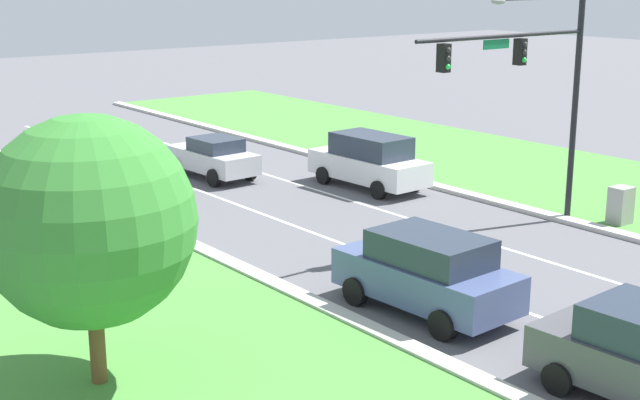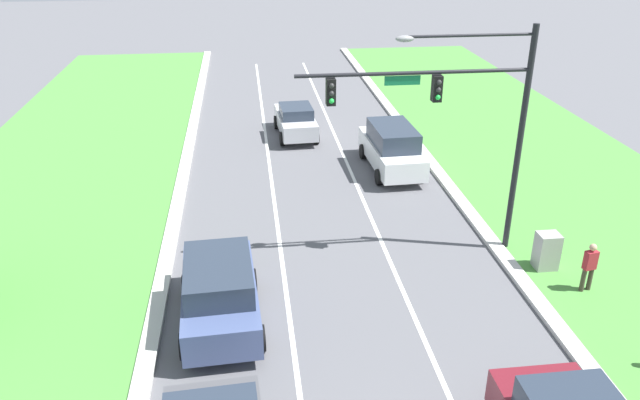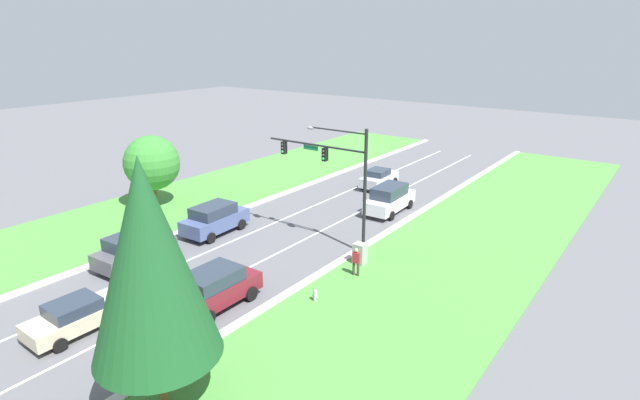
{
  "view_description": "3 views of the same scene",
  "coord_description": "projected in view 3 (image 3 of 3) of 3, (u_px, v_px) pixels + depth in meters",
  "views": [
    {
      "loc": [
        -18.39,
        -6.94,
        8.13
      ],
      "look_at": [
        -2.2,
        13.94,
        1.33
      ],
      "focal_mm": 50.0,
      "sensor_mm": 36.0,
      "label": 1
    },
    {
      "loc": [
        -2.73,
        -7.23,
        10.72
      ],
      "look_at": [
        -0.38,
        11.99,
        1.67
      ],
      "focal_mm": 35.0,
      "sensor_mm": 36.0,
      "label": 2
    },
    {
      "loc": [
        20.48,
        -13.31,
        12.63
      ],
      "look_at": [
        0.17,
        14.28,
        1.36
      ],
      "focal_mm": 28.0,
      "sensor_mm": 36.0,
      "label": 3
    }
  ],
  "objects": [
    {
      "name": "curb_strip_left",
      "position": [
        93.0,
        265.0,
        28.82
      ],
      "size": [
        0.5,
        90.0,
        0.15
      ],
      "color": "beige",
      "rests_on": "ground_plane"
    },
    {
      "name": "conifer_near_right_tree",
      "position": [
        149.0,
        261.0,
        16.23
      ],
      "size": [
        4.4,
        4.4,
        9.2
      ],
      "color": "brown",
      "rests_on": "ground_plane"
    },
    {
      "name": "curb_strip_right",
      "position": [
        230.0,
        329.0,
        22.46
      ],
      "size": [
        0.5,
        90.0,
        0.15
      ],
      "color": "beige",
      "rests_on": "ground_plane"
    },
    {
      "name": "fire_hydrant",
      "position": [
        315.0,
        296.0,
        24.8
      ],
      "size": [
        0.34,
        0.2,
        0.7
      ],
      "color": "#B7B7BC",
      "rests_on": "ground_plane"
    },
    {
      "name": "oak_near_left_tree",
      "position": [
        152.0,
        163.0,
        38.0
      ],
      "size": [
        4.2,
        4.2,
        5.54
      ],
      "color": "brown",
      "rests_on": "ground_plane"
    },
    {
      "name": "burgundy_suv",
      "position": [
        214.0,
        288.0,
        24.23
      ],
      "size": [
        2.31,
        4.57,
        1.93
      ],
      "rotation": [
        0.0,
        0.0,
        0.0
      ],
      "color": "maroon",
      "rests_on": "ground_plane"
    },
    {
      "name": "lane_stripe_inner_right",
      "position": [
        176.0,
        305.0,
        24.65
      ],
      "size": [
        0.14,
        81.0,
        0.01
      ],
      "color": "white",
      "rests_on": "ground_plane"
    },
    {
      "name": "slate_blue_suv",
      "position": [
        215.0,
        219.0,
        33.33
      ],
      "size": [
        2.41,
        4.78,
        2.0
      ],
      "rotation": [
        0.0,
        0.0,
        0.05
      ],
      "color": "#475684",
      "rests_on": "ground_plane"
    },
    {
      "name": "grass_verge_right",
      "position": [
        325.0,
        374.0,
        19.51
      ],
      "size": [
        10.0,
        90.0,
        0.08
      ],
      "color": "#4C8E3D",
      "rests_on": "ground_plane"
    },
    {
      "name": "champagne_sedan",
      "position": [
        79.0,
        314.0,
        22.33
      ],
      "size": [
        2.06,
        4.68,
        1.53
      ],
      "rotation": [
        0.0,
        0.0,
        -0.01
      ],
      "color": "beige",
      "rests_on": "ground_plane"
    },
    {
      "name": "white_suv",
      "position": [
        390.0,
        199.0,
        37.35
      ],
      "size": [
        2.25,
        5.13,
        2.09
      ],
      "rotation": [
        0.0,
        0.0,
        0.04
      ],
      "color": "white",
      "rests_on": "ground_plane"
    },
    {
      "name": "graphite_suv",
      "position": [
        134.0,
        249.0,
        28.61
      ],
      "size": [
        2.46,
        4.63,
        1.93
      ],
      "rotation": [
        0.0,
        0.0,
        0.06
      ],
      "color": "#4C4C51",
      "rests_on": "ground_plane"
    },
    {
      "name": "pedestrian",
      "position": [
        356.0,
        261.0,
        27.27
      ],
      "size": [
        0.42,
        0.29,
        1.69
      ],
      "rotation": [
        0.0,
        0.0,
        3.34
      ],
      "color": "#42382D",
      "rests_on": "ground_plane"
    },
    {
      "name": "traffic_signal_mast",
      "position": [
        335.0,
        167.0,
        30.19
      ],
      "size": [
        7.36,
        0.41,
        7.64
      ],
      "color": "black",
      "rests_on": "ground_plane"
    },
    {
      "name": "grass_verge_left",
      "position": [
        48.0,
        244.0,
        31.78
      ],
      "size": [
        10.0,
        90.0,
        0.08
      ],
      "color": "#4C8E3D",
      "rests_on": "ground_plane"
    },
    {
      "name": "utility_cabinet",
      "position": [
        360.0,
        254.0,
        28.81
      ],
      "size": [
        0.7,
        0.6,
        1.31
      ],
      "color": "#9E9E99",
      "rests_on": "ground_plane"
    },
    {
      "name": "ground_plane",
      "position": [
        153.0,
        294.0,
        25.66
      ],
      "size": [
        160.0,
        160.0,
        0.0
      ],
      "primitive_type": "plane",
      "color": "#5B5B60"
    },
    {
      "name": "lane_stripe_inner_left",
      "position": [
        132.0,
        284.0,
        26.67
      ],
      "size": [
        0.14,
        81.0,
        0.01
      ],
      "color": "white",
      "rests_on": "ground_plane"
    },
    {
      "name": "silver_sedan",
      "position": [
        379.0,
        178.0,
        43.51
      ],
      "size": [
        2.11,
        4.42,
        1.68
      ],
      "rotation": [
        0.0,
        0.0,
        0.05
      ],
      "color": "silver",
      "rests_on": "ground_plane"
    }
  ]
}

